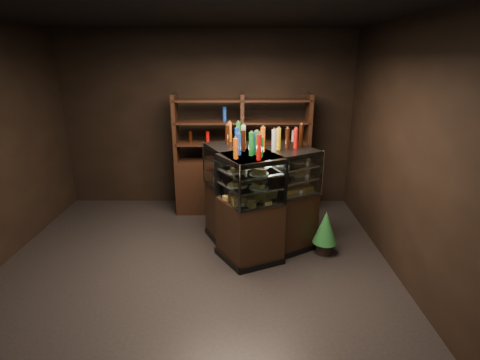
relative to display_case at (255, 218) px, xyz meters
name	(u,v)px	position (x,y,z in m)	size (l,w,h in m)	color
ground	(194,275)	(-0.77, -0.66, -0.48)	(5.00, 5.00, 0.00)	black
room_shell	(186,117)	(-0.77, -0.66, 1.47)	(5.02, 5.02, 3.01)	black
display_case	(255,218)	(0.00, 0.00, 0.00)	(1.64, 1.45, 1.42)	black
food_display	(255,178)	(0.00, -0.01, 0.58)	(1.24, 1.17, 0.44)	gold
bottles_top	(256,140)	(0.00, 0.00, 1.07)	(1.08, 1.02, 0.30)	#B20C0A
potted_conifer	(326,227)	(0.95, -0.11, -0.08)	(0.33, 0.33, 0.70)	black
back_shelving	(242,177)	(-0.17, 1.39, 0.14)	(2.24, 0.48, 2.00)	black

